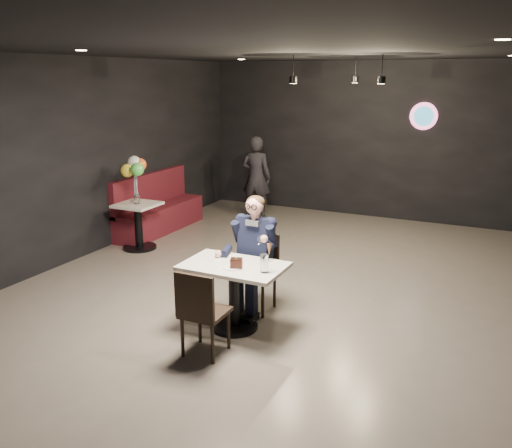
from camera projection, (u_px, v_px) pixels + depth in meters
The scene contains 17 objects.
floor at pixel (289, 296), 6.90m from camera, with size 9.00×9.00×0.00m, color #6C615A.
wall_sign at pixel (424, 116), 9.92m from camera, with size 0.50×0.06×0.50m, color pink, non-canonical shape.
pendant_lights at pixel (344, 64), 7.88m from camera, with size 1.40×1.20×0.36m, color black.
main_table at pixel (234, 297), 5.94m from camera, with size 1.10×0.70×0.75m, color white.
chair_far at pixel (256, 273), 6.40m from camera, with size 0.42×0.46×0.92m, color black.
chair_near at pixel (205, 311), 5.39m from camera, with size 0.42×0.46×0.92m, color black.
seated_man at pixel (256, 253), 6.33m from camera, with size 0.60×0.80×1.44m, color black.
dessert_plate at pixel (233, 267), 5.75m from camera, with size 0.22×0.22×0.01m, color white.
cake_slice at pixel (236, 263), 5.71m from camera, with size 0.12×0.10×0.09m, color black.
mint_leaf at pixel (236, 260), 5.72m from camera, with size 0.05×0.04×0.01m, color green.
sundae_glass at pixel (264, 263), 5.60m from camera, with size 0.08×0.08×0.19m, color silver.
wafer_cone at pixel (269, 249), 5.58m from camera, with size 0.06×0.06×0.12m, color #B27549.
booth_bench at pixel (159, 203), 9.68m from camera, with size 0.52×2.08×1.04m, color #470F15.
side_table at pixel (139, 225), 8.72m from camera, with size 0.62×0.62×0.77m, color white.
balloon_vase at pixel (137, 199), 8.60m from camera, with size 0.10×0.10×0.15m, color silver.
balloon_bunch at pixel (136, 175), 8.50m from camera, with size 0.38×0.38×0.62m, color yellow.
passerby at pixel (256, 177), 10.57m from camera, with size 0.58×0.38×1.60m, color black.
Camera 1 is at (2.39, -5.96, 2.72)m, focal length 38.00 mm.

